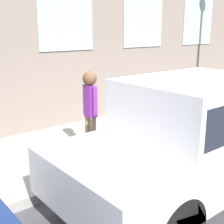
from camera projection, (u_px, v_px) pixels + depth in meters
name	position (u px, v px, depth m)	size (l,w,h in m)	color
ground_plane	(146.00, 164.00, 6.19)	(80.00, 80.00, 0.00)	#47474C
sidewalk	(102.00, 141.00, 7.26)	(2.90, 60.00, 0.16)	#9E9B93
fire_hydrant	(132.00, 131.00, 6.47)	(0.27, 0.40, 0.77)	#2D7260
person	(90.00, 106.00, 5.95)	(0.41, 0.27, 1.68)	#998466
parked_car_silver_near	(196.00, 132.00, 4.90)	(1.95, 4.75, 1.89)	black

